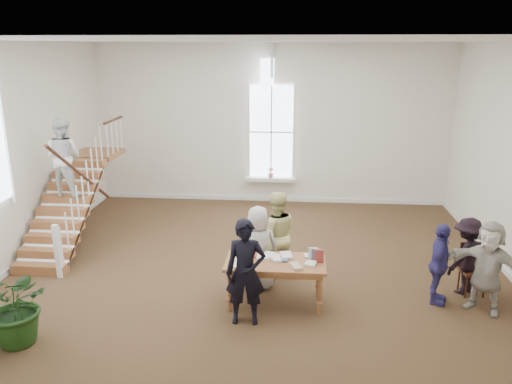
# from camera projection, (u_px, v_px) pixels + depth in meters

# --- Properties ---
(ground) EXTENTS (10.00, 10.00, 0.00)m
(ground) POSITION_uv_depth(u_px,v_px,m) (259.00, 264.00, 10.46)
(ground) COLOR #402C19
(ground) RESTS_ON ground
(room_shell) EXTENTS (10.49, 10.00, 10.00)m
(room_shell) POSITION_uv_depth(u_px,v_px,m) (271.00, 188.00, 14.55)
(room_shell) COLOR silver
(room_shell) RESTS_ON ground
(staircase) EXTENTS (1.10, 4.10, 2.92)m
(staircase) POSITION_uv_depth(u_px,v_px,m) (67.00, 176.00, 11.07)
(staircase) COLOR brown
(staircase) RESTS_ON ground
(library_table) EXTENTS (1.74, 0.87, 0.86)m
(library_table) POSITION_uv_depth(u_px,v_px,m) (275.00, 266.00, 8.67)
(library_table) COLOR brown
(library_table) RESTS_ON ground
(police_officer) EXTENTS (0.68, 0.47, 1.78)m
(police_officer) POSITION_uv_depth(u_px,v_px,m) (246.00, 272.00, 8.03)
(police_officer) COLOR black
(police_officer) RESTS_ON ground
(elderly_woman) EXTENTS (0.88, 0.68, 1.59)m
(elderly_woman) POSITION_uv_depth(u_px,v_px,m) (258.00, 248.00, 9.24)
(elderly_woman) COLOR #B9B4AB
(elderly_woman) RESTS_ON ground
(person_yellow) EXTENTS (0.97, 0.82, 1.75)m
(person_yellow) POSITION_uv_depth(u_px,v_px,m) (276.00, 235.00, 9.67)
(person_yellow) COLOR #E1DC8C
(person_yellow) RESTS_ON ground
(woman_cluster_a) EXTENTS (0.64, 0.94, 1.48)m
(woman_cluster_a) POSITION_uv_depth(u_px,v_px,m) (439.00, 264.00, 8.69)
(woman_cluster_a) COLOR navy
(woman_cluster_a) RESTS_ON ground
(woman_cluster_b) EXTENTS (1.06, 1.02, 1.45)m
(woman_cluster_b) POSITION_uv_depth(u_px,v_px,m) (466.00, 256.00, 9.08)
(woman_cluster_b) COLOR black
(woman_cluster_b) RESTS_ON ground
(woman_cluster_c) EXTENTS (1.50, 1.27, 1.62)m
(woman_cluster_c) POSITION_uv_depth(u_px,v_px,m) (487.00, 267.00, 8.42)
(woman_cluster_c) COLOR beige
(woman_cluster_c) RESTS_ON ground
(floor_plant) EXTENTS (1.29, 1.17, 1.25)m
(floor_plant) POSITION_uv_depth(u_px,v_px,m) (17.00, 306.00, 7.51)
(floor_plant) COLOR #183611
(floor_plant) RESTS_ON ground
(side_chair) EXTENTS (0.44, 0.44, 0.94)m
(side_chair) POSITION_uv_depth(u_px,v_px,m) (472.00, 266.00, 9.15)
(side_chair) COLOR black
(side_chair) RESTS_ON ground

